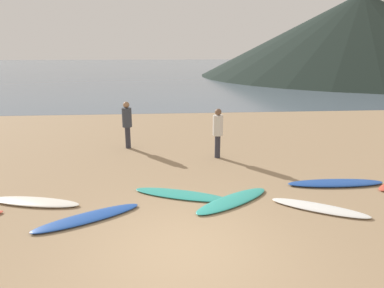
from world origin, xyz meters
name	(u,v)px	position (x,y,z in m)	size (l,w,h in m)	color
ground_plane	(171,132)	(0.00, 10.00, -0.10)	(120.00, 120.00, 0.20)	#997C5B
ocean_water	(164,67)	(0.00, 64.15, 0.00)	(140.00, 100.00, 0.01)	slate
headland_hill	(358,35)	(25.69, 40.39, 5.31)	(41.57, 41.57, 10.62)	black
surfboard_2	(34,202)	(-3.50, 2.38, 0.04)	(2.31, 0.52, 0.09)	silver
surfboard_3	(88,218)	(-2.04, 1.45, 0.04)	(2.39, 0.53, 0.08)	#1E479E
surfboard_4	(181,194)	(0.07, 2.54, 0.03)	(2.50, 0.57, 0.07)	teal
surfboard_5	(233,200)	(1.32, 2.06, 0.04)	(2.32, 0.60, 0.08)	teal
surfboard_6	(319,208)	(3.25, 1.49, 0.04)	(2.21, 0.50, 0.08)	white
surfboard_7	(336,183)	(4.37, 2.92, 0.05)	(2.68, 0.56, 0.10)	#1E479E
person_0	(127,121)	(-1.68, 7.10, 1.04)	(0.36, 0.36, 1.76)	#2D2D38
person_2	(218,129)	(1.49, 5.64, 1.00)	(0.34, 0.34, 1.70)	#2D2D38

